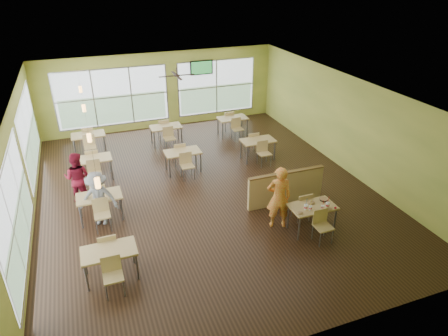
{
  "coord_description": "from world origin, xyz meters",
  "views": [
    {
      "loc": [
        -3.25,
        -10.46,
        6.37
      ],
      "look_at": [
        0.43,
        -0.55,
        0.96
      ],
      "focal_mm": 32.0,
      "sensor_mm": 36.0,
      "label": 1
    }
  ],
  "objects_px": {
    "half_wall_divider": "(286,187)",
    "food_basket": "(324,199)",
    "man_plaid": "(279,197)",
    "main_table": "(312,210)"
  },
  "relations": [
    {
      "from": "half_wall_divider",
      "to": "food_basket",
      "type": "relative_size",
      "value": 9.91
    },
    {
      "from": "half_wall_divider",
      "to": "man_plaid",
      "type": "distance_m",
      "value": 1.28
    },
    {
      "from": "main_table",
      "to": "half_wall_divider",
      "type": "bearing_deg",
      "value": 90.0
    },
    {
      "from": "man_plaid",
      "to": "food_basket",
      "type": "bearing_deg",
      "value": 179.81
    },
    {
      "from": "half_wall_divider",
      "to": "man_plaid",
      "type": "relative_size",
      "value": 1.35
    },
    {
      "from": "man_plaid",
      "to": "food_basket",
      "type": "relative_size",
      "value": 7.36
    },
    {
      "from": "main_table",
      "to": "food_basket",
      "type": "relative_size",
      "value": 6.28
    },
    {
      "from": "man_plaid",
      "to": "food_basket",
      "type": "distance_m",
      "value": 1.22
    },
    {
      "from": "half_wall_divider",
      "to": "main_table",
      "type": "bearing_deg",
      "value": -90.0
    },
    {
      "from": "half_wall_divider",
      "to": "food_basket",
      "type": "xyz_separation_m",
      "value": [
        0.41,
        -1.31,
        0.26
      ]
    }
  ]
}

